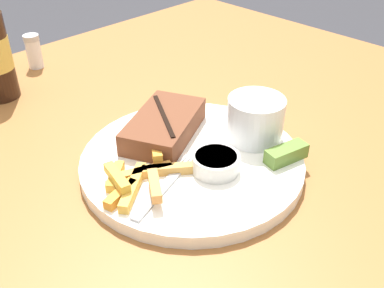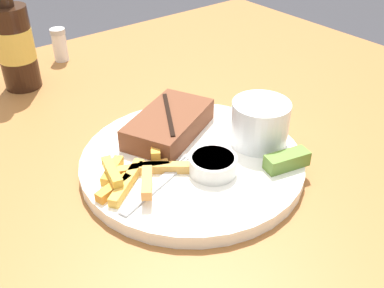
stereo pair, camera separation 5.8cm
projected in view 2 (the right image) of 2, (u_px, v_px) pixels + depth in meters
name	position (u px, v px, depth m)	size (l,w,h in m)	color
dining_table	(192.00, 211.00, 0.65)	(1.19, 1.08, 0.73)	#935B2D
dinner_plate	(192.00, 162.00, 0.60)	(0.30, 0.30, 0.02)	white
steak_portion	(169.00, 124.00, 0.63)	(0.16, 0.13, 0.03)	brown
fries_pile	(136.00, 172.00, 0.55)	(0.13, 0.10, 0.02)	#D88F48
coleslaw_cup	(260.00, 121.00, 0.61)	(0.08, 0.08, 0.06)	white
dipping_sauce_cup	(212.00, 164.00, 0.56)	(0.06, 0.06, 0.02)	silver
pickle_spear	(287.00, 160.00, 0.57)	(0.06, 0.04, 0.02)	#567A2D
fork_utensil	(156.00, 186.00, 0.54)	(0.13, 0.05, 0.00)	#B7B7BC
beer_bottle	(14.00, 42.00, 0.76)	(0.06, 0.06, 0.23)	black
salt_shaker	(60.00, 45.00, 0.89)	(0.03, 0.03, 0.07)	white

